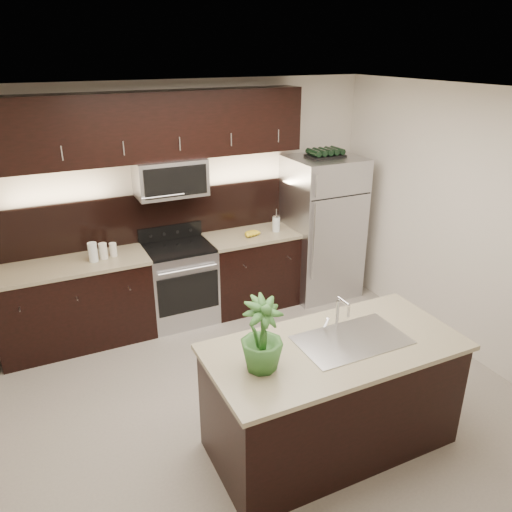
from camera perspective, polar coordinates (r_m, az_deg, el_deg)
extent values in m
plane|color=gray|center=(4.86, 0.83, -15.50)|extent=(4.50, 4.50, 0.00)
cube|color=beige|center=(5.91, -7.76, 6.26)|extent=(4.50, 0.02, 2.70)
cube|color=beige|center=(2.77, 20.42, -15.79)|extent=(4.50, 0.02, 2.70)
cube|color=beige|center=(5.48, 22.55, 3.36)|extent=(0.02, 4.00, 2.70)
cube|color=white|center=(3.83, 1.07, 18.11)|extent=(4.50, 4.00, 0.02)
cube|color=black|center=(5.72, -19.89, -5.31)|extent=(1.57, 0.62, 0.90)
cube|color=black|center=(6.20, -0.18, -1.62)|extent=(1.16, 0.62, 0.90)
cube|color=#B2B2B7|center=(5.89, -8.66, -3.26)|extent=(0.76, 0.62, 0.90)
cube|color=black|center=(5.71, -8.93, 0.94)|extent=(0.76, 0.60, 0.03)
cube|color=#C4BD93|center=(5.52, -20.53, -1.00)|extent=(1.59, 0.65, 0.04)
cube|color=#C4BD93|center=(6.02, -0.18, 2.46)|extent=(1.18, 0.65, 0.04)
cube|color=black|center=(5.82, -11.90, 4.37)|extent=(3.49, 0.02, 0.56)
cube|color=#B2B2B7|center=(5.57, -9.76, 8.84)|extent=(0.76, 0.40, 0.40)
cube|color=black|center=(5.45, -12.39, 14.24)|extent=(3.49, 0.33, 0.70)
cube|color=black|center=(4.14, 8.62, -15.71)|extent=(1.90, 0.90, 0.90)
cube|color=#C4BD93|center=(3.87, 9.03, -10.24)|extent=(1.96, 0.96, 0.04)
cube|color=silver|center=(3.93, 10.89, -9.36)|extent=(0.84, 0.50, 0.01)
cylinder|color=silver|center=(4.02, 9.26, -6.58)|extent=(0.03, 0.03, 0.24)
cylinder|color=silver|center=(3.90, 9.98, -5.11)|extent=(0.02, 0.14, 0.02)
cylinder|color=silver|center=(3.87, 10.52, -6.19)|extent=(0.02, 0.02, 0.10)
cube|color=#B2B2B7|center=(6.40, 7.48, 3.27)|extent=(0.86, 0.78, 1.79)
cube|color=black|center=(6.16, 7.92, 11.26)|extent=(0.44, 0.27, 0.03)
cylinder|color=black|center=(6.06, 6.58, 11.63)|extent=(0.07, 0.25, 0.07)
cylinder|color=black|center=(6.11, 7.27, 11.68)|extent=(0.07, 0.25, 0.07)
cylinder|color=black|center=(6.15, 7.94, 11.73)|extent=(0.07, 0.25, 0.07)
cylinder|color=black|center=(6.20, 8.61, 11.77)|extent=(0.07, 0.25, 0.07)
cylinder|color=black|center=(6.25, 9.27, 11.81)|extent=(0.07, 0.25, 0.07)
imported|color=#2F6227|center=(3.42, 0.66, -9.01)|extent=(0.36, 0.36, 0.53)
cylinder|color=silver|center=(5.45, -18.14, 0.42)|extent=(0.09, 0.09, 0.21)
cylinder|color=silver|center=(5.49, -17.07, 0.55)|extent=(0.09, 0.09, 0.17)
cylinder|color=silver|center=(5.54, -16.01, 0.71)|extent=(0.08, 0.08, 0.15)
cylinder|color=silver|center=(6.05, 2.32, 3.68)|extent=(0.09, 0.09, 0.18)
cylinder|color=silver|center=(6.02, 2.33, 4.59)|extent=(0.10, 0.10, 0.02)
cylinder|color=silver|center=(6.01, 2.34, 5.01)|extent=(0.01, 0.01, 0.07)
ellipsoid|color=gold|center=(5.88, -0.99, 2.50)|extent=(0.24, 0.20, 0.06)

